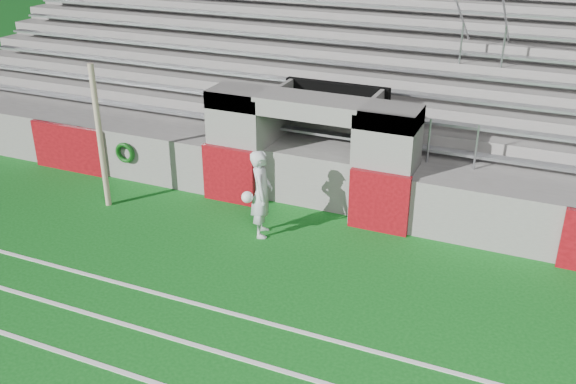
% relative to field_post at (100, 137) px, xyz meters
% --- Properties ---
extents(ground, '(90.00, 90.00, 0.00)m').
position_rel_field_post_xyz_m(ground, '(4.31, -1.65, -1.67)').
color(ground, '#0E5515').
rests_on(ground, ground).
extents(field_post, '(0.13, 0.13, 3.33)m').
position_rel_field_post_xyz_m(field_post, '(0.00, 0.00, 0.00)').
color(field_post, tan).
rests_on(field_post, ground).
extents(stadium_structure, '(26.00, 8.48, 5.42)m').
position_rel_field_post_xyz_m(stadium_structure, '(4.31, 6.32, -0.17)').
color(stadium_structure, slate).
rests_on(stadium_structure, ground).
extents(goalkeeper_with_ball, '(0.68, 0.81, 1.90)m').
position_rel_field_post_xyz_m(goalkeeper_with_ball, '(3.91, 0.15, -0.72)').
color(goalkeeper_with_ball, silver).
rests_on(goalkeeper_with_ball, ground).
extents(hose_coil, '(0.52, 0.15, 0.53)m').
position_rel_field_post_xyz_m(hose_coil, '(-0.38, 1.27, -0.88)').
color(hose_coil, '#0D4410').
rests_on(hose_coil, ground).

